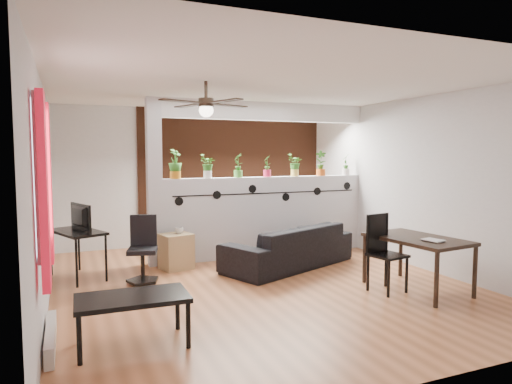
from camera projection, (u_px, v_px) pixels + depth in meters
name	position (u px, v px, depth m)	size (l,w,h in m)	color
room_shell	(258.00, 187.00, 6.08)	(6.30, 7.10, 2.90)	#965731
partition_wall	(267.00, 216.00, 7.82)	(3.60, 0.18, 1.35)	#BCBCC1
ceiling_header	(267.00, 112.00, 7.67)	(3.60, 0.18, 0.30)	silver
pier_column	(154.00, 182.00, 7.04)	(0.22, 0.20, 2.60)	#BCBCC1
brick_panel	(237.00, 176.00, 9.12)	(3.90, 0.05, 2.60)	#A0502E
vine_decal	(269.00, 193.00, 7.70)	(3.31, 0.01, 0.30)	black
window_assembly	(43.00, 181.00, 3.98)	(0.09, 1.30, 1.55)	white
baseboard_heater	(51.00, 337.00, 4.11)	(0.08, 1.00, 0.18)	silver
corkboard	(49.00, 184.00, 5.97)	(0.03, 0.60, 0.45)	olive
framed_art	(47.00, 145.00, 5.88)	(0.03, 0.34, 0.44)	#8C7259
ceiling_fan	(206.00, 106.00, 5.42)	(1.19, 1.19, 0.43)	black
potted_plant_0	(175.00, 163.00, 7.14)	(0.31, 0.31, 0.47)	#C57617
potted_plant_1	(208.00, 165.00, 7.35)	(0.25, 0.24, 0.39)	silver
potted_plant_2	(238.00, 164.00, 7.55)	(0.26, 0.26, 0.41)	#4D9636
potted_plant_3	(267.00, 165.00, 7.75)	(0.23, 0.24, 0.38)	#D02149
potted_plant_4	(295.00, 164.00, 7.95)	(0.25, 0.23, 0.39)	#E0BE4F
potted_plant_5	(321.00, 162.00, 8.15)	(0.30, 0.29, 0.45)	#D25B18
potted_plant_6	(346.00, 164.00, 8.36)	(0.24, 0.25, 0.39)	silver
sofa	(289.00, 247.00, 7.04)	(2.10, 0.83, 0.62)	black
cube_shelf	(176.00, 251.00, 6.90)	(0.44, 0.39, 0.54)	#A28455
cup	(179.00, 230.00, 6.90)	(0.13, 0.13, 0.10)	gray
computer_desk	(77.00, 235.00, 6.35)	(0.81, 1.05, 0.68)	black
monitor	(77.00, 222.00, 6.47)	(0.06, 0.35, 0.20)	black
office_chair	(143.00, 254.00, 6.18)	(0.46, 0.47, 0.89)	black
dining_table	(417.00, 243.00, 5.80)	(0.90, 1.33, 0.68)	black
book	(429.00, 241.00, 5.48)	(0.18, 0.24, 0.02)	gray
folding_chair	(382.00, 246.00, 5.79)	(0.46, 0.46, 0.98)	black
coffee_table	(132.00, 301.00, 4.12)	(1.00, 0.57, 0.46)	black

